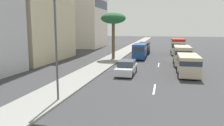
% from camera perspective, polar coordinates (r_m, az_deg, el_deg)
% --- Properties ---
extents(ground_plane, '(198.00, 198.00, 0.00)m').
position_cam_1_polar(ground_plane, '(35.86, 11.83, 0.60)').
color(ground_plane, '#38383A').
extents(sidewalk_right, '(162.00, 3.19, 0.15)m').
position_cam_1_polar(sidewalk_right, '(36.77, 0.02, 1.11)').
color(sidewalk_right, gray).
rests_on(sidewalk_right, ground_plane).
extents(lane_stripe_mid, '(3.20, 0.16, 0.01)m').
position_cam_1_polar(lane_stripe_mid, '(19.28, 10.59, -6.45)').
color(lane_stripe_mid, silver).
rests_on(lane_stripe_mid, ground_plane).
extents(lane_stripe_far, '(3.20, 0.16, 0.01)m').
position_cam_1_polar(lane_stripe_far, '(31.67, 11.64, -0.46)').
color(lane_stripe_far, silver).
rests_on(lane_stripe_far, ground_plane).
extents(van_lead, '(5.33, 2.07, 2.44)m').
position_cam_1_polar(van_lead, '(37.33, 7.03, 3.21)').
color(van_lead, '#1E478C').
rests_on(van_lead, ground_plane).
extents(van_second, '(5.10, 2.21, 2.21)m').
position_cam_1_polar(van_second, '(25.17, 18.58, -0.22)').
color(van_second, beige).
rests_on(van_second, ground_plane).
extents(minibus_third, '(6.81, 2.43, 2.99)m').
position_cam_1_polar(minibus_third, '(45.29, 16.14, 4.23)').
color(minibus_third, silver).
rests_on(minibus_third, ground_plane).
extents(van_fourth, '(5.15, 2.20, 2.59)m').
position_cam_1_polar(van_fourth, '(32.01, 17.18, 2.09)').
color(van_fourth, beige).
rests_on(van_fourth, ground_plane).
extents(car_fifth, '(4.57, 1.89, 1.53)m').
position_cam_1_polar(car_fifth, '(24.70, 3.65, -1.21)').
color(car_fifth, silver).
rests_on(car_fifth, ground_plane).
extents(van_sixth, '(5.06, 2.08, 2.20)m').
position_cam_1_polar(van_sixth, '(44.60, 8.09, 3.94)').
color(van_sixth, black).
rests_on(van_sixth, ground_plane).
extents(palm_tree, '(3.89, 3.89, 7.23)m').
position_cam_1_polar(palm_tree, '(35.98, 0.34, 10.94)').
color(palm_tree, brown).
rests_on(palm_tree, sidewalk_right).
extents(street_lamp, '(0.24, 0.97, 7.31)m').
position_cam_1_polar(street_lamp, '(15.50, -13.62, 7.01)').
color(street_lamp, '#4C4C51').
rests_on(street_lamp, sidewalk_right).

